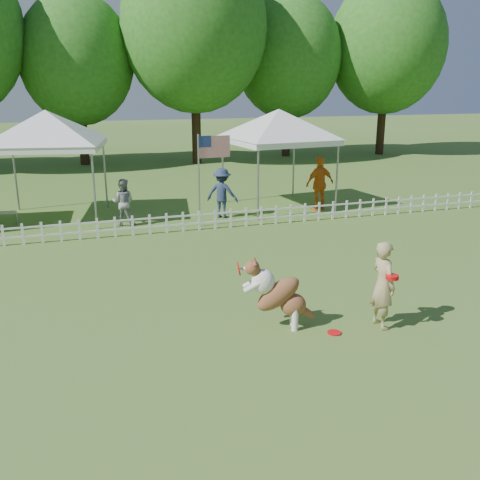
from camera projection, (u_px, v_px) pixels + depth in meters
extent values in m
plane|color=#315C1D|center=(301.00, 323.00, 9.94)|extent=(120.00, 120.00, 0.00)
imported|color=tan|center=(383.00, 285.00, 9.58)|extent=(0.41, 0.60, 1.62)
cylinder|color=red|center=(334.00, 333.00, 9.52)|extent=(0.26, 0.26, 0.02)
imported|color=gray|center=(123.00, 202.00, 16.64)|extent=(0.87, 0.78, 1.47)
imported|color=#24304C|center=(222.00, 193.00, 17.61)|extent=(1.22, 1.09, 1.64)
imported|color=orange|center=(320.00, 184.00, 18.65)|extent=(1.16, 0.62, 1.87)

